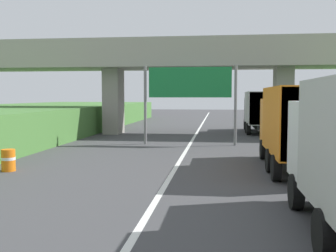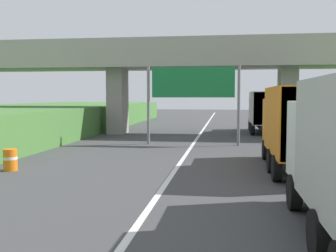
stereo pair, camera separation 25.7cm
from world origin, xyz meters
name	(u,v)px [view 2 (the right image)]	position (x,y,z in m)	size (l,w,h in m)	color
lane_centre_stripe	(191,147)	(0.00, 31.65, 0.00)	(0.20, 103.30, 0.01)	white
overpass_bridge	(200,64)	(0.00, 39.57, 5.62)	(40.00, 4.80, 7.50)	#9E998E
overhead_highway_sign	(193,87)	(0.00, 32.67, 3.65)	(5.88, 0.18, 5.00)	slate
truck_orange	(297,124)	(4.97, 24.46, 1.93)	(2.44, 7.30, 3.44)	black
truck_black	(264,110)	(5.24, 41.89, 1.93)	(2.44, 7.30, 3.44)	black
construction_barrel_3	(10,160)	(-6.74, 22.78, 0.46)	(0.57, 0.57, 0.90)	orange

